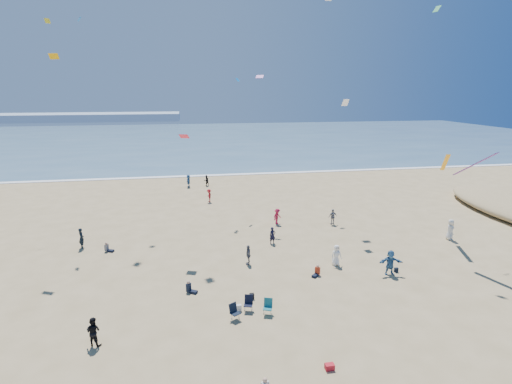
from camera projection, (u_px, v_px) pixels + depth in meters
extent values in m
plane|color=tan|center=(245.00, 356.00, 20.58)|extent=(220.00, 220.00, 0.00)
cube|color=#476B84|center=(195.00, 139.00, 111.19)|extent=(220.00, 100.00, 0.06)
cube|color=white|center=(203.00, 176.00, 63.50)|extent=(220.00, 1.20, 0.08)
cube|color=#7A8EA8|center=(50.00, 118.00, 172.28)|extent=(110.00, 20.00, 3.20)
imported|color=#A8181E|center=(209.00, 196.00, 48.57)|extent=(0.75, 1.12, 1.60)
imported|color=slate|center=(248.00, 255.00, 31.19)|extent=(0.48, 0.97, 1.60)
imported|color=white|center=(336.00, 255.00, 31.04)|extent=(0.87, 0.62, 1.67)
imported|color=black|center=(93.00, 331.00, 21.27)|extent=(0.97, 0.87, 1.63)
imported|color=black|center=(272.00, 235.00, 35.41)|extent=(0.62, 0.48, 1.53)
imported|color=#376798|center=(188.00, 181.00, 56.08)|extent=(0.55, 1.62, 1.74)
imported|color=black|center=(206.00, 180.00, 56.80)|extent=(0.94, 0.88, 1.54)
imported|color=#AC1836|center=(277.00, 216.00, 40.59)|extent=(1.19, 1.13, 1.62)
imported|color=#356492|center=(390.00, 262.00, 29.48)|extent=(1.80, 0.79, 1.88)
imported|color=black|center=(81.00, 238.00, 34.40)|extent=(0.72, 0.78, 1.80)
imported|color=gray|center=(333.00, 217.00, 40.48)|extent=(1.00, 0.54, 1.61)
imported|color=silver|center=(450.00, 230.00, 36.34)|extent=(0.84, 1.07, 1.92)
cube|color=silver|center=(239.00, 308.00, 24.74)|extent=(0.35, 0.20, 0.40)
cube|color=black|center=(252.00, 296.00, 26.14)|extent=(0.30, 0.22, 0.38)
cube|color=red|center=(330.00, 367.00, 19.55)|extent=(0.45, 0.30, 0.30)
cube|color=black|center=(396.00, 270.00, 30.00)|extent=(0.28, 0.18, 0.34)
cube|color=#257BD1|center=(79.00, 19.00, 35.50)|extent=(0.33, 0.58, 0.39)
cube|color=red|center=(184.00, 136.00, 32.35)|extent=(0.88, 0.74, 0.37)
cube|color=green|center=(437.00, 9.00, 31.36)|extent=(0.53, 0.58, 0.50)
cube|color=#0A7FE6|center=(238.00, 80.00, 43.88)|extent=(0.55, 0.73, 0.36)
cube|color=#E79E04|center=(54.00, 56.00, 30.97)|extent=(0.85, 0.51, 0.44)
cube|color=#891A93|center=(260.00, 77.00, 40.35)|extent=(0.88, 0.72, 0.32)
cube|color=yellow|center=(47.00, 21.00, 39.33)|extent=(0.58, 0.53, 0.52)
cube|color=white|center=(345.00, 103.00, 36.97)|extent=(0.63, 0.47, 0.63)
cube|color=#712492|center=(475.00, 164.00, 30.15)|extent=(0.35, 3.14, 2.21)
cube|color=orange|center=(445.00, 163.00, 35.20)|extent=(0.35, 2.64, 1.87)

